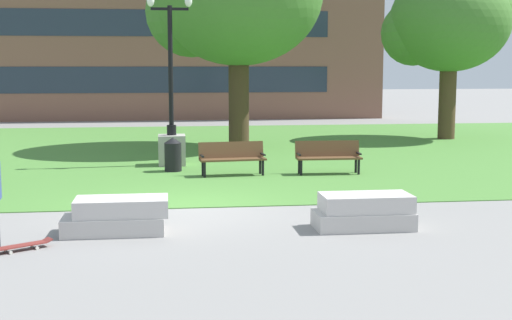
# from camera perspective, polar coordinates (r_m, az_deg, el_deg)

# --- Properties ---
(ground_plane) EXTENTS (140.00, 140.00, 0.00)m
(ground_plane) POSITION_cam_1_polar(r_m,az_deg,el_deg) (15.12, -5.74, -3.89)
(ground_plane) COLOR gray
(grass_lawn) EXTENTS (40.00, 20.00, 0.02)m
(grass_lawn) POSITION_cam_1_polar(r_m,az_deg,el_deg) (24.99, -6.37, 0.70)
(grass_lawn) COLOR #4C8438
(grass_lawn) RESTS_ON ground
(concrete_block_center) EXTENTS (1.88, 0.90, 0.64)m
(concrete_block_center) POSITION_cam_1_polar(r_m,az_deg,el_deg) (13.09, -11.04, -4.44)
(concrete_block_center) COLOR #BCB7B2
(concrete_block_center) RESTS_ON ground
(concrete_block_left) EXTENTS (1.80, 0.90, 0.64)m
(concrete_block_left) POSITION_cam_1_polar(r_m,az_deg,el_deg) (13.37, 8.66, -4.13)
(concrete_block_left) COLOR #BCB7B2
(concrete_block_left) RESTS_ON ground
(skateboard) EXTENTS (0.97, 0.72, 0.14)m
(skateboard) POSITION_cam_1_polar(r_m,az_deg,el_deg) (12.31, -18.27, -6.51)
(skateboard) COLOR maroon
(skateboard) RESTS_ON ground
(park_bench_near_left) EXTENTS (1.84, 0.71, 0.90)m
(park_bench_near_left) POSITION_cam_1_polar(r_m,az_deg,el_deg) (19.38, -1.93, 0.30)
(park_bench_near_left) COLOR brown
(park_bench_near_left) RESTS_ON grass_lawn
(park_bench_near_right) EXTENTS (1.81, 0.56, 0.90)m
(park_bench_near_right) POSITION_cam_1_polar(r_m,az_deg,el_deg) (19.76, 5.80, 0.41)
(park_bench_near_right) COLOR brown
(park_bench_near_right) RESTS_ON grass_lawn
(lamp_post_center) EXTENTS (1.32, 0.80, 5.10)m
(lamp_post_center) POSITION_cam_1_polar(r_m,az_deg,el_deg) (21.45, -6.77, 2.35)
(lamp_post_center) COLOR #ADA89E
(lamp_post_center) RESTS_ON grass_lawn
(tree_near_right) EXTENTS (5.03, 4.79, 6.77)m
(tree_near_right) POSITION_cam_1_polar(r_m,az_deg,el_deg) (29.92, 15.14, 10.57)
(tree_near_right) COLOR #4C3823
(tree_near_right) RESTS_ON grass_lawn
(trash_bin) EXTENTS (0.49, 0.49, 0.96)m
(trash_bin) POSITION_cam_1_polar(r_m,az_deg,el_deg) (20.23, -6.66, 0.47)
(trash_bin) COLOR black
(trash_bin) RESTS_ON grass_lawn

